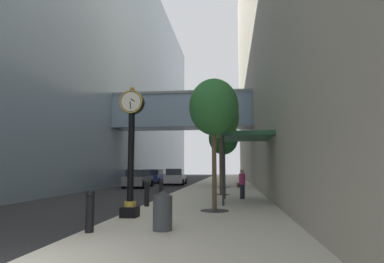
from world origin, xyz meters
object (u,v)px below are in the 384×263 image
street_tree_mid_near (220,118)px  street_tree_mid_far (223,138)px  car_white_near (175,177)px  street_tree_near (214,108)px  street_clock (131,144)px  trash_bin (163,210)px  car_grey_mid (138,179)px  car_blue_far (154,176)px  bollard_third (147,193)px  bollard_nearest (90,210)px  bollard_fourth (161,189)px  pedestrian_walking (242,183)px

street_tree_mid_near → street_tree_mid_far: size_ratio=1.09×
car_white_near → street_tree_near: bearing=-76.2°
street_clock → trash_bin: size_ratio=4.31×
car_grey_mid → car_blue_far: 8.55m
street_tree_near → street_tree_mid_near: bearing=90.0°
bollard_third → car_grey_mid: (-4.85, 15.11, 0.08)m
trash_bin → car_grey_mid: bearing=108.2°
bollard_nearest → trash_bin: size_ratio=1.04×
bollard_fourth → car_blue_far: size_ratio=0.25×
street_tree_near → car_blue_far: bearing=108.7°
trash_bin → car_blue_far: car_blue_far is taller
car_grey_mid → pedestrian_walking: bearing=-50.9°
street_tree_near → car_blue_far: (-8.39, 24.79, -3.41)m
bollard_fourth → street_tree_mid_near: (3.00, 3.64, 4.26)m
bollard_third → trash_bin: size_ratio=1.04×
street_clock → car_grey_mid: (-5.08, 18.19, -1.83)m
bollard_nearest → car_grey_mid: 21.38m
trash_bin → car_white_near: 26.09m
street_tree_near → car_white_near: bearing=103.8°
pedestrian_walking → trash_bin: bearing=-104.7°
street_tree_mid_near → trash_bin: street_tree_mid_near is taller
street_clock → bollard_fourth: (-0.23, 5.94, -1.91)m
trash_bin → car_blue_far: 29.76m
street_tree_mid_near → street_tree_mid_far: 7.66m
bollard_nearest → car_blue_far: 29.84m
street_tree_near → car_white_near: size_ratio=1.18×
bollard_third → street_tree_near: 4.74m
bollard_nearest → bollard_third: bearing=90.0°
street_clock → car_white_near: size_ratio=1.02×
car_blue_far → bollard_nearest: bearing=-79.6°
bollard_third → street_tree_mid_far: street_tree_mid_far is taller
car_blue_far → street_tree_mid_far: bearing=-48.6°
bollard_fourth → street_tree_near: (3.00, -4.01, 3.48)m
car_grey_mid → car_white_near: bearing=65.0°
bollard_nearest → street_tree_near: bearing=56.6°
street_tree_near → bollard_third: bearing=159.0°
bollard_third → car_white_near: 20.65m
car_blue_far → trash_bin: bearing=-76.0°
street_clock → bollard_nearest: bearing=-95.0°
pedestrian_walking → car_white_near: 17.84m
street_clock → pedestrian_walking: bearing=60.3°
street_tree_near → bollard_nearest: bearing=-123.4°
car_grey_mid → bollard_third: bearing=-72.2°
bollard_third → car_blue_far: bearing=102.8°
street_tree_mid_near → trash_bin: bearing=-95.7°
street_tree_near → trash_bin: bearing=-106.1°
street_clock → car_white_near: bearing=96.2°
bollard_nearest → car_grey_mid: size_ratio=0.24×
bollard_fourth → street_tree_mid_far: bearing=75.1°
bollard_nearest → trash_bin: bollard_nearest is taller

